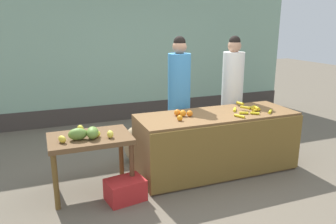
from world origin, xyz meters
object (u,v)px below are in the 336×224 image
object	(u,v)px
produce_crate	(125,190)
produce_sack	(135,145)
vendor_woman_white_shirt	(232,94)
vendor_woman_blue_shirt	(179,98)

from	to	relation	value
produce_crate	produce_sack	distance (m)	1.13
produce_crate	vendor_woman_white_shirt	bearing A→B (deg)	26.33
vendor_woman_blue_shirt	vendor_woman_white_shirt	bearing A→B (deg)	0.64
produce_sack	produce_crate	bearing A→B (deg)	-111.51
vendor_woman_blue_shirt	produce_crate	size ratio (longest dim) A/B	4.24
vendor_woman_blue_shirt	vendor_woman_white_shirt	distance (m)	0.94
vendor_woman_blue_shirt	produce_sack	xyz separation A→B (m)	(-0.71, 0.03, -0.67)
vendor_woman_blue_shirt	produce_crate	world-z (taller)	vendor_woman_blue_shirt
vendor_woman_blue_shirt	produce_crate	bearing A→B (deg)	-137.96
vendor_woman_blue_shirt	produce_sack	bearing A→B (deg)	177.39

